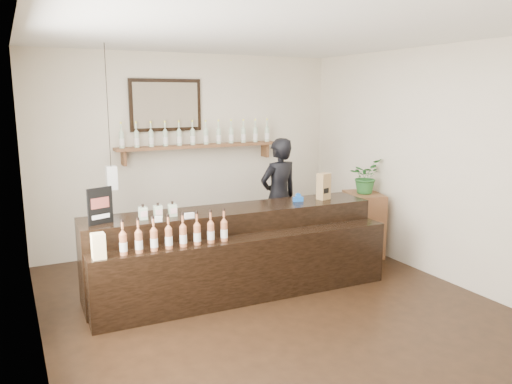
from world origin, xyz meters
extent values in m
plane|color=black|center=(0.00, 0.00, 0.00)|extent=(5.00, 5.00, 0.00)
plane|color=beige|center=(0.00, 2.50, 1.40)|extent=(4.50, 0.00, 4.50)
plane|color=beige|center=(0.00, -2.50, 1.40)|extent=(4.50, 0.00, 4.50)
plane|color=beige|center=(-2.25, 0.00, 1.40)|extent=(0.00, 5.00, 5.00)
plane|color=beige|center=(2.25, 0.00, 1.40)|extent=(0.00, 5.00, 5.00)
plane|color=white|center=(0.00, 0.00, 2.80)|extent=(5.00, 5.00, 0.00)
cube|color=brown|center=(0.10, 2.37, 1.50)|extent=(2.40, 0.25, 0.04)
cube|color=brown|center=(-0.98, 2.40, 1.38)|extent=(0.04, 0.20, 0.20)
cube|color=brown|center=(1.18, 2.40, 1.38)|extent=(0.04, 0.20, 0.20)
cube|color=black|center=(-0.35, 2.47, 2.08)|extent=(1.02, 0.04, 0.72)
cube|color=#45392C|center=(-0.35, 2.44, 2.08)|extent=(0.92, 0.01, 0.62)
cube|color=white|center=(-1.30, 1.60, 1.25)|extent=(0.12, 0.12, 0.28)
cylinder|color=black|center=(-1.30, 1.60, 2.09)|extent=(0.01, 0.01, 1.41)
cylinder|color=beige|center=(-1.00, 2.37, 1.62)|extent=(0.07, 0.07, 0.20)
cone|color=beige|center=(-1.00, 2.37, 1.75)|extent=(0.07, 0.07, 0.05)
cylinder|color=beige|center=(-1.00, 2.37, 1.81)|extent=(0.02, 0.02, 0.07)
cylinder|color=yellow|center=(-1.00, 2.37, 1.86)|extent=(0.03, 0.03, 0.02)
cylinder|color=white|center=(-1.00, 2.37, 1.60)|extent=(0.07, 0.07, 0.09)
cylinder|color=beige|center=(-0.80, 2.37, 1.62)|extent=(0.07, 0.07, 0.20)
cone|color=beige|center=(-0.80, 2.37, 1.75)|extent=(0.07, 0.07, 0.05)
cylinder|color=beige|center=(-0.80, 2.37, 1.81)|extent=(0.02, 0.02, 0.07)
cylinder|color=yellow|center=(-0.80, 2.37, 1.86)|extent=(0.03, 0.03, 0.02)
cylinder|color=white|center=(-0.80, 2.37, 1.60)|extent=(0.07, 0.07, 0.09)
cylinder|color=beige|center=(-0.60, 2.37, 1.62)|extent=(0.07, 0.07, 0.20)
cone|color=beige|center=(-0.60, 2.37, 1.75)|extent=(0.07, 0.07, 0.05)
cylinder|color=beige|center=(-0.60, 2.37, 1.81)|extent=(0.02, 0.02, 0.07)
cylinder|color=yellow|center=(-0.60, 2.37, 1.86)|extent=(0.03, 0.03, 0.02)
cylinder|color=white|center=(-0.60, 2.37, 1.60)|extent=(0.07, 0.07, 0.09)
cylinder|color=beige|center=(-0.40, 2.37, 1.62)|extent=(0.07, 0.07, 0.20)
cone|color=beige|center=(-0.40, 2.37, 1.75)|extent=(0.07, 0.07, 0.05)
cylinder|color=beige|center=(-0.40, 2.37, 1.81)|extent=(0.02, 0.02, 0.07)
cylinder|color=yellow|center=(-0.40, 2.37, 1.86)|extent=(0.03, 0.03, 0.02)
cylinder|color=white|center=(-0.40, 2.37, 1.60)|extent=(0.07, 0.07, 0.09)
cylinder|color=beige|center=(-0.20, 2.37, 1.62)|extent=(0.07, 0.07, 0.20)
cone|color=beige|center=(-0.20, 2.37, 1.75)|extent=(0.07, 0.07, 0.05)
cylinder|color=beige|center=(-0.20, 2.37, 1.81)|extent=(0.02, 0.02, 0.07)
cylinder|color=yellow|center=(-0.20, 2.37, 1.86)|extent=(0.03, 0.03, 0.02)
cylinder|color=white|center=(-0.20, 2.37, 1.60)|extent=(0.07, 0.07, 0.09)
cylinder|color=beige|center=(0.00, 2.37, 1.62)|extent=(0.07, 0.07, 0.20)
cone|color=beige|center=(0.00, 2.37, 1.75)|extent=(0.07, 0.07, 0.05)
cylinder|color=beige|center=(0.00, 2.37, 1.81)|extent=(0.02, 0.02, 0.07)
cylinder|color=yellow|center=(0.00, 2.37, 1.86)|extent=(0.03, 0.03, 0.02)
cylinder|color=white|center=(0.00, 2.37, 1.60)|extent=(0.07, 0.07, 0.09)
cylinder|color=beige|center=(0.20, 2.37, 1.62)|extent=(0.07, 0.07, 0.20)
cone|color=beige|center=(0.20, 2.37, 1.75)|extent=(0.07, 0.07, 0.05)
cylinder|color=beige|center=(0.20, 2.37, 1.81)|extent=(0.02, 0.02, 0.07)
cylinder|color=yellow|center=(0.20, 2.37, 1.86)|extent=(0.03, 0.03, 0.02)
cylinder|color=white|center=(0.20, 2.37, 1.60)|extent=(0.07, 0.07, 0.09)
cylinder|color=beige|center=(0.40, 2.37, 1.62)|extent=(0.07, 0.07, 0.20)
cone|color=beige|center=(0.40, 2.37, 1.75)|extent=(0.07, 0.07, 0.05)
cylinder|color=beige|center=(0.40, 2.37, 1.81)|extent=(0.02, 0.02, 0.07)
cylinder|color=yellow|center=(0.40, 2.37, 1.86)|extent=(0.03, 0.03, 0.02)
cylinder|color=white|center=(0.40, 2.37, 1.60)|extent=(0.07, 0.07, 0.09)
cylinder|color=beige|center=(0.60, 2.37, 1.62)|extent=(0.07, 0.07, 0.20)
cone|color=beige|center=(0.60, 2.37, 1.75)|extent=(0.07, 0.07, 0.05)
cylinder|color=beige|center=(0.60, 2.37, 1.81)|extent=(0.02, 0.02, 0.07)
cylinder|color=yellow|center=(0.60, 2.37, 1.86)|extent=(0.03, 0.03, 0.02)
cylinder|color=white|center=(0.60, 2.37, 1.60)|extent=(0.07, 0.07, 0.09)
cylinder|color=beige|center=(0.80, 2.37, 1.62)|extent=(0.07, 0.07, 0.20)
cone|color=beige|center=(0.80, 2.37, 1.75)|extent=(0.07, 0.07, 0.05)
cylinder|color=beige|center=(0.80, 2.37, 1.81)|extent=(0.02, 0.02, 0.07)
cylinder|color=yellow|center=(0.80, 2.37, 1.86)|extent=(0.03, 0.03, 0.02)
cylinder|color=white|center=(0.80, 2.37, 1.60)|extent=(0.07, 0.07, 0.09)
cylinder|color=beige|center=(1.00, 2.37, 1.62)|extent=(0.07, 0.07, 0.20)
cone|color=beige|center=(1.00, 2.37, 1.75)|extent=(0.07, 0.07, 0.05)
cylinder|color=beige|center=(1.00, 2.37, 1.81)|extent=(0.02, 0.02, 0.07)
cylinder|color=yellow|center=(1.00, 2.37, 1.86)|extent=(0.03, 0.03, 0.02)
cylinder|color=white|center=(1.00, 2.37, 1.60)|extent=(0.07, 0.07, 0.09)
cylinder|color=beige|center=(1.20, 2.37, 1.62)|extent=(0.07, 0.07, 0.20)
cone|color=beige|center=(1.20, 2.37, 1.75)|extent=(0.07, 0.07, 0.05)
cylinder|color=beige|center=(1.20, 2.37, 1.81)|extent=(0.02, 0.02, 0.07)
cylinder|color=yellow|center=(1.20, 2.37, 1.86)|extent=(0.03, 0.03, 0.02)
cylinder|color=white|center=(1.20, 2.37, 1.60)|extent=(0.07, 0.07, 0.09)
cube|color=black|center=(-0.13, 0.70, 0.47)|extent=(3.39, 0.70, 0.94)
cube|color=black|center=(-0.13, 0.25, 0.36)|extent=(3.38, 0.40, 0.71)
cube|color=white|center=(-1.08, 0.48, 0.97)|extent=(0.10, 0.04, 0.05)
cube|color=white|center=(-0.73, 0.48, 0.97)|extent=(0.10, 0.04, 0.05)
cube|color=#FCDE9A|center=(-1.70, 0.25, 0.77)|extent=(0.12, 0.12, 0.12)
cube|color=#FCDE9A|center=(-1.70, 0.25, 0.89)|extent=(0.12, 0.12, 0.12)
cube|color=beige|center=(-1.17, 0.65, 1.01)|extent=(0.08, 0.08, 0.13)
cube|color=beige|center=(-1.17, 0.61, 1.01)|extent=(0.07, 0.00, 0.06)
cylinder|color=black|center=(-1.17, 0.65, 1.09)|extent=(0.02, 0.02, 0.03)
cube|color=beige|center=(-1.02, 0.65, 1.01)|extent=(0.08, 0.08, 0.13)
cube|color=beige|center=(-1.02, 0.61, 1.01)|extent=(0.07, 0.00, 0.06)
cylinder|color=black|center=(-1.02, 0.65, 1.09)|extent=(0.02, 0.02, 0.03)
cube|color=beige|center=(-0.86, 0.65, 1.01)|extent=(0.08, 0.08, 0.13)
cube|color=beige|center=(-0.86, 0.61, 1.01)|extent=(0.07, 0.00, 0.06)
cylinder|color=black|center=(-0.86, 0.65, 1.09)|extent=(0.02, 0.02, 0.03)
cylinder|color=#B4643D|center=(-1.47, 0.25, 0.82)|extent=(0.07, 0.07, 0.20)
cone|color=#B4643D|center=(-1.47, 0.25, 0.94)|extent=(0.07, 0.07, 0.05)
cylinder|color=#B4643D|center=(-1.47, 0.25, 1.00)|extent=(0.02, 0.02, 0.07)
cylinder|color=black|center=(-1.47, 0.25, 1.05)|extent=(0.03, 0.03, 0.02)
cylinder|color=white|center=(-1.47, 0.25, 0.80)|extent=(0.07, 0.07, 0.09)
cylinder|color=#B4643D|center=(-1.32, 0.25, 0.82)|extent=(0.07, 0.07, 0.20)
cone|color=#B4643D|center=(-1.32, 0.25, 0.94)|extent=(0.07, 0.07, 0.05)
cylinder|color=#B4643D|center=(-1.32, 0.25, 1.00)|extent=(0.02, 0.02, 0.07)
cylinder|color=black|center=(-1.32, 0.25, 1.05)|extent=(0.03, 0.03, 0.02)
cylinder|color=white|center=(-1.32, 0.25, 0.80)|extent=(0.07, 0.07, 0.09)
cylinder|color=#B4643D|center=(-1.17, 0.25, 0.82)|extent=(0.07, 0.07, 0.20)
cone|color=#B4643D|center=(-1.17, 0.25, 0.94)|extent=(0.07, 0.07, 0.05)
cylinder|color=#B4643D|center=(-1.17, 0.25, 1.00)|extent=(0.02, 0.02, 0.07)
cylinder|color=black|center=(-1.17, 0.25, 1.05)|extent=(0.03, 0.03, 0.02)
cylinder|color=white|center=(-1.17, 0.25, 0.80)|extent=(0.07, 0.07, 0.09)
cylinder|color=#B4643D|center=(-1.03, 0.25, 0.82)|extent=(0.07, 0.07, 0.20)
cone|color=#B4643D|center=(-1.03, 0.25, 0.94)|extent=(0.07, 0.07, 0.05)
cylinder|color=#B4643D|center=(-1.03, 0.25, 1.00)|extent=(0.02, 0.02, 0.07)
cylinder|color=black|center=(-1.03, 0.25, 1.05)|extent=(0.03, 0.03, 0.02)
cylinder|color=white|center=(-1.03, 0.25, 0.80)|extent=(0.07, 0.07, 0.09)
cylinder|color=#B4643D|center=(-0.88, 0.25, 0.82)|extent=(0.07, 0.07, 0.20)
cone|color=#B4643D|center=(-0.88, 0.25, 0.94)|extent=(0.07, 0.07, 0.05)
cylinder|color=#B4643D|center=(-0.88, 0.25, 1.00)|extent=(0.02, 0.02, 0.07)
cylinder|color=black|center=(-0.88, 0.25, 1.05)|extent=(0.03, 0.03, 0.02)
cylinder|color=white|center=(-0.88, 0.25, 0.80)|extent=(0.07, 0.07, 0.09)
cylinder|color=#B4643D|center=(-0.73, 0.25, 0.82)|extent=(0.07, 0.07, 0.20)
cone|color=#B4643D|center=(-0.73, 0.25, 0.94)|extent=(0.07, 0.07, 0.05)
cylinder|color=#B4643D|center=(-0.73, 0.25, 1.00)|extent=(0.02, 0.02, 0.07)
cylinder|color=black|center=(-0.73, 0.25, 1.05)|extent=(0.03, 0.03, 0.02)
cylinder|color=white|center=(-0.73, 0.25, 0.80)|extent=(0.07, 0.07, 0.09)
cylinder|color=#B4643D|center=(-0.58, 0.25, 0.82)|extent=(0.07, 0.07, 0.20)
cone|color=#B4643D|center=(-0.58, 0.25, 0.94)|extent=(0.07, 0.07, 0.05)
cylinder|color=#B4643D|center=(-0.58, 0.25, 1.00)|extent=(0.02, 0.02, 0.07)
cylinder|color=black|center=(-0.58, 0.25, 1.05)|extent=(0.03, 0.03, 0.02)
cylinder|color=white|center=(-0.58, 0.25, 0.80)|extent=(0.07, 0.07, 0.09)
cylinder|color=#B4643D|center=(-0.43, 0.25, 0.82)|extent=(0.07, 0.07, 0.20)
cone|color=#B4643D|center=(-0.43, 0.25, 0.94)|extent=(0.07, 0.07, 0.05)
cylinder|color=#B4643D|center=(-0.43, 0.25, 1.00)|extent=(0.02, 0.02, 0.07)
cylinder|color=black|center=(-0.43, 0.25, 1.05)|extent=(0.03, 0.03, 0.02)
cylinder|color=white|center=(-0.43, 0.25, 0.80)|extent=(0.07, 0.07, 0.09)
cube|color=black|center=(-1.60, 0.64, 1.13)|extent=(0.26, 0.10, 0.37)
cube|color=brown|center=(-1.60, 0.63, 1.16)|extent=(0.18, 0.06, 0.11)
cube|color=white|center=(-1.60, 0.63, 1.02)|extent=(0.18, 0.06, 0.04)
cube|color=olive|center=(1.09, 0.65, 1.11)|extent=(0.17, 0.15, 0.33)
cube|color=black|center=(1.09, 0.60, 1.06)|extent=(0.09, 0.03, 0.07)
cube|color=blue|center=(0.73, 0.68, 0.97)|extent=(0.13, 0.07, 0.06)
cylinder|color=blue|center=(0.73, 0.68, 1.01)|extent=(0.07, 0.04, 0.07)
cube|color=brown|center=(2.00, 0.99, 0.44)|extent=(0.60, 0.71, 0.88)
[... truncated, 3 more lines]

